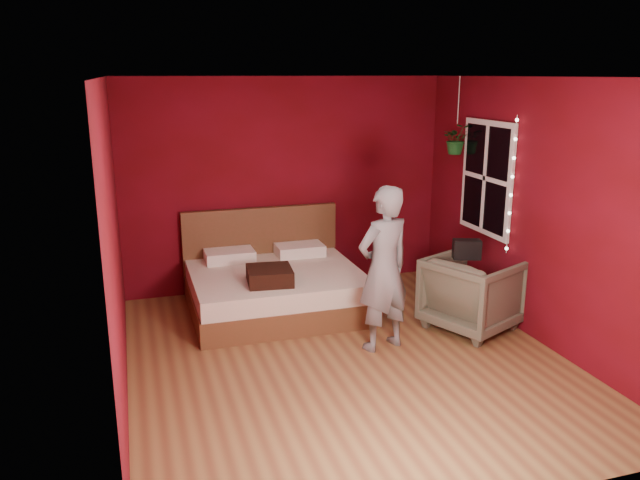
% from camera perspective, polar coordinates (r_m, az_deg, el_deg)
% --- Properties ---
extents(floor, '(4.50, 4.50, 0.00)m').
position_cam_1_polar(floor, '(6.06, 2.39, -10.75)').
color(floor, olive).
rests_on(floor, ground).
extents(room_walls, '(4.04, 4.54, 2.62)m').
position_cam_1_polar(room_walls, '(5.54, 2.58, 5.10)').
color(room_walls, maroon).
rests_on(room_walls, ground).
extents(window, '(0.05, 0.97, 1.27)m').
position_cam_1_polar(window, '(7.23, 14.96, 5.50)').
color(window, white).
rests_on(window, room_walls).
extents(fairy_lights, '(0.04, 0.04, 1.45)m').
position_cam_1_polar(fairy_lights, '(6.78, 17.12, 4.75)').
color(fairy_lights, silver).
rests_on(fairy_lights, room_walls).
extents(bed, '(1.91, 1.62, 1.05)m').
position_cam_1_polar(bed, '(7.18, -4.20, -4.21)').
color(bed, brown).
rests_on(bed, ground).
extents(person, '(0.68, 0.54, 1.63)m').
position_cam_1_polar(person, '(6.02, 5.83, -2.65)').
color(person, slate).
rests_on(person, ground).
extents(armchair, '(1.13, 1.12, 0.78)m').
position_cam_1_polar(armchair, '(6.77, 13.75, -4.75)').
color(armchair, '#5B5A47').
rests_on(armchair, ground).
extents(handbag, '(0.31, 0.22, 0.20)m').
position_cam_1_polar(handbag, '(6.57, 13.28, -0.83)').
color(handbag, black).
rests_on(handbag, armchair).
extents(throw_pillow, '(0.51, 0.51, 0.17)m').
position_cam_1_polar(throw_pillow, '(6.62, -4.63, -3.26)').
color(throw_pillow, black).
rests_on(throw_pillow, bed).
extents(hanging_plant, '(0.39, 0.36, 0.90)m').
position_cam_1_polar(hanging_plant, '(7.59, 12.37, 9.02)').
color(hanging_plant, silver).
rests_on(hanging_plant, room_walls).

